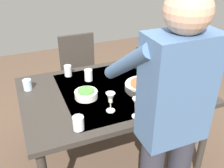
{
  "coord_description": "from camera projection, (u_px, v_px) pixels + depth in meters",
  "views": [
    {
      "loc": [
        0.7,
        1.7,
        1.85
      ],
      "look_at": [
        0.0,
        0.0,
        0.81
      ],
      "focal_mm": 41.51,
      "sensor_mm": 36.0,
      "label": 1
    }
  ],
  "objects": [
    {
      "name": "water_cup_near_right",
      "position": [
        88.0,
        75.0,
        2.25
      ],
      "size": [
        0.07,
        0.07,
        0.1
      ],
      "primitive_type": "cylinder",
      "color": "silver",
      "rests_on": "dining_table"
    },
    {
      "name": "person_server",
      "position": [
        170.0,
        122.0,
        1.43
      ],
      "size": [
        0.42,
        0.61,
        1.69
      ],
      "color": "#2D2D38",
      "rests_on": "ground_plane"
    },
    {
      "name": "wine_bottle",
      "position": [
        139.0,
        57.0,
        2.44
      ],
      "size": [
        0.07,
        0.07,
        0.3
      ],
      "color": "black",
      "rests_on": "dining_table"
    },
    {
      "name": "ground_plane",
      "position": [
        112.0,
        156.0,
        2.52
      ],
      "size": [
        6.0,
        6.0,
        0.0
      ],
      "primitive_type": "plane",
      "color": "brown"
    },
    {
      "name": "serving_bowl_pasta",
      "position": [
        143.0,
        86.0,
        2.12
      ],
      "size": [
        0.3,
        0.3,
        0.07
      ],
      "color": "white",
      "rests_on": "dining_table"
    },
    {
      "name": "dining_table",
      "position": [
        112.0,
        97.0,
        2.18
      ],
      "size": [
        1.47,
        1.02,
        0.76
      ],
      "color": "#332D28",
      "rests_on": "ground_plane"
    },
    {
      "name": "wine_glass_left",
      "position": [
        137.0,
        104.0,
        1.76
      ],
      "size": [
        0.07,
        0.07,
        0.15
      ],
      "color": "white",
      "rests_on": "dining_table"
    },
    {
      "name": "side_bowl_salad",
      "position": [
        86.0,
        94.0,
        2.02
      ],
      "size": [
        0.18,
        0.18,
        0.07
      ],
      "color": "white",
      "rests_on": "dining_table"
    },
    {
      "name": "water_cup_near_left",
      "position": [
        78.0,
        123.0,
        1.68
      ],
      "size": [
        0.07,
        0.07,
        0.1
      ],
      "primitive_type": "cylinder",
      "color": "silver",
      "rests_on": "dining_table"
    },
    {
      "name": "chair_near",
      "position": [
        80.0,
        70.0,
        2.96
      ],
      "size": [
        0.4,
        0.4,
        0.91
      ],
      "color": "black",
      "rests_on": "ground_plane"
    },
    {
      "name": "dinner_plate_near",
      "position": [
        181.0,
        95.0,
        2.05
      ],
      "size": [
        0.23,
        0.23,
        0.01
      ],
      "primitive_type": "cylinder",
      "color": "white",
      "rests_on": "dining_table"
    },
    {
      "name": "wine_glass_right",
      "position": [
        110.0,
        99.0,
        1.82
      ],
      "size": [
        0.07,
        0.07,
        0.15
      ],
      "color": "white",
      "rests_on": "dining_table"
    },
    {
      "name": "water_cup_far_right",
      "position": [
        27.0,
        85.0,
        2.12
      ],
      "size": [
        0.07,
        0.07,
        0.09
      ],
      "primitive_type": "cylinder",
      "color": "silver",
      "rests_on": "dining_table"
    },
    {
      "name": "table_knife",
      "position": [
        164.0,
        71.0,
        2.44
      ],
      "size": [
        0.08,
        0.19,
        0.0
      ],
      "primitive_type": "cube",
      "rotation": [
        0.0,
        0.0,
        -0.35
      ],
      "color": "silver",
      "rests_on": "dining_table"
    },
    {
      "name": "water_cup_far_left",
      "position": [
        68.0,
        71.0,
        2.33
      ],
      "size": [
        0.07,
        0.07,
        0.1
      ],
      "primitive_type": "cylinder",
      "color": "silver",
      "rests_on": "dining_table"
    }
  ]
}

